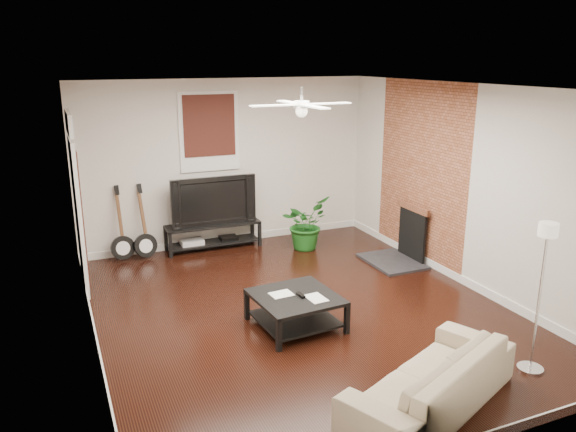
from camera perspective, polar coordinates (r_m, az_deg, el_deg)
name	(u,v)px	position (r m, az deg, el deg)	size (l,w,h in m)	color
room	(301,204)	(6.87, 1.32, 1.17)	(5.01, 6.01, 2.81)	black
brick_accent	(421,173)	(8.95, 13.27, 4.22)	(0.02, 2.20, 2.80)	brown
fireplace	(402,234)	(9.02, 11.42, -1.76)	(0.80, 1.10, 0.92)	black
window_back	(209,132)	(9.42, -7.95, 8.43)	(1.00, 0.06, 1.30)	#3E1A11
door_left	(78,201)	(8.17, -20.44, 1.46)	(0.08, 1.00, 2.50)	white
tv_stand	(213,236)	(9.60, -7.55, -2.00)	(1.58, 0.42, 0.44)	black
tv	(212,199)	(9.45, -7.72, 1.67)	(1.42, 0.19, 0.82)	black
coffee_table	(295,311)	(6.86, 0.76, -9.55)	(0.95, 0.95, 0.40)	black
sofa	(431,378)	(5.55, 14.25, -15.61)	(1.96, 0.77, 0.57)	tan
floor_lamp	(539,299)	(6.23, 24.04, -7.64)	(0.26, 0.26, 1.60)	white
potted_plant	(305,223)	(9.47, 1.73, -0.73)	(0.79, 0.68, 0.88)	#1A5E1C
guitar_left	(121,224)	(9.19, -16.53, -0.80)	(0.38, 0.27, 1.22)	black
guitar_right	(144,222)	(9.21, -14.35, -0.61)	(0.38, 0.27, 1.22)	black
ceiling_fan	(302,104)	(6.67, 1.38, 11.20)	(1.24, 1.24, 0.32)	white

